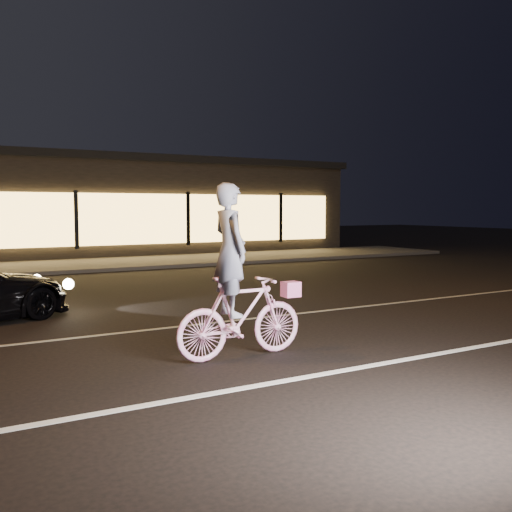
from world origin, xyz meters
TOP-DOWN VIEW (x-y plane):
  - ground at (0.00, 0.00)m, footprint 90.00×90.00m
  - lane_stripe_near at (0.00, -1.50)m, footprint 60.00×0.12m
  - lane_stripe_far at (0.00, 2.00)m, footprint 60.00×0.10m
  - sidewalk at (0.00, 13.00)m, footprint 30.00×4.00m
  - storefront at (0.00, 18.97)m, footprint 25.40×8.42m
  - cyclist at (-1.11, -0.30)m, footprint 1.88×0.65m

SIDE VIEW (x-z plane):
  - ground at x=0.00m, z-range 0.00..0.00m
  - lane_stripe_near at x=0.00m, z-range 0.00..0.01m
  - lane_stripe_far at x=0.00m, z-range 0.00..0.01m
  - sidewalk at x=0.00m, z-range 0.00..0.12m
  - cyclist at x=-1.11m, z-range -0.34..2.02m
  - storefront at x=0.00m, z-range 0.05..4.25m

